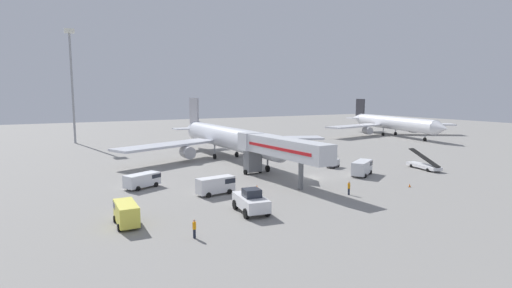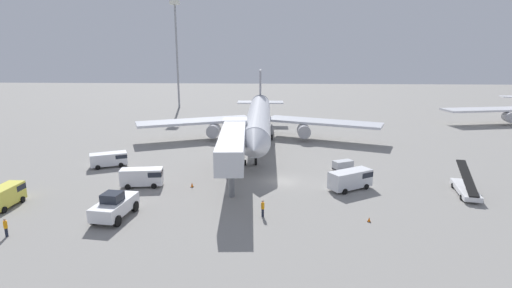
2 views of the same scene
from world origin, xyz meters
name	(u,v)px [view 2 (image 2 of 2)]	position (x,y,z in m)	size (l,w,h in m)	color
ground_plane	(282,182)	(0.00, 0.00, 0.00)	(300.00, 300.00, 0.00)	gray
airplane_at_gate	(258,118)	(-3.95, 23.42, 4.26)	(46.15, 48.28, 12.15)	silver
jet_bridge	(233,143)	(-6.25, 0.16, 5.08)	(4.41, 20.46, 6.81)	silver
pushback_tug	(114,206)	(-17.09, -12.12, 1.29)	(3.41, 6.00, 2.76)	white
belt_loader_truck	(466,188)	(21.55, -3.62, 0.77)	(3.18, 7.19, 3.28)	white
service_van_near_center	(143,176)	(-17.25, -2.69, 1.31)	(5.26, 2.56, 2.31)	white
service_van_rear_right	(110,159)	(-24.90, 5.67, 1.17)	(5.45, 4.05, 2.03)	white
service_van_near_left	(351,179)	(8.41, -2.40, 1.34)	(5.74, 4.64, 2.36)	silver
service_van_mid_right	(5,195)	(-30.10, -9.78, 1.29)	(2.28, 4.85, 2.27)	#E5DB4C
baggage_cart_outer_right	(343,165)	(8.69, 5.29, 0.79)	(3.08, 2.47, 1.42)	#38383D
ground_crew_worker_foreground	(6,227)	(-25.35, -16.71, 0.94)	(0.45, 0.45, 1.78)	#1E2333
ground_crew_worker_midground	(263,208)	(-2.13, -11.20, 0.96)	(0.48, 0.48, 1.81)	#1E2333
safety_cone_alpha	(192,185)	(-11.17, -2.62, 0.29)	(0.38, 0.38, 0.59)	black
safety_cone_bravo	(369,219)	(8.45, -11.92, 0.25)	(0.33, 0.33, 0.52)	black
apron_light_mast	(176,36)	(-29.09, 66.57, 20.22)	(2.40, 2.40, 29.83)	#93969B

